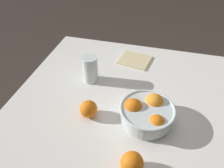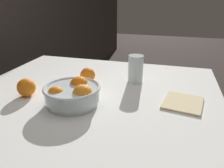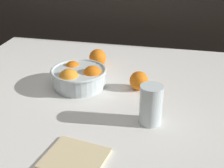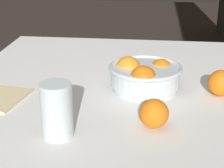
{
  "view_description": "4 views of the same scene",
  "coord_description": "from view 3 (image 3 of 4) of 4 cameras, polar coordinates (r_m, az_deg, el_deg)",
  "views": [
    {
      "loc": [
        -0.04,
        0.65,
        1.47
      ],
      "look_at": [
        0.15,
        -0.08,
        0.84
      ],
      "focal_mm": 35.0,
      "sensor_mm": 36.0,
      "label": 1
    },
    {
      "loc": [
        -0.74,
        -0.33,
        1.18
      ],
      "look_at": [
        0.09,
        -0.09,
        0.82
      ],
      "focal_mm": 35.0,
      "sensor_mm": 36.0,
      "label": 2
    },
    {
      "loc": [
        0.34,
        -1.03,
        1.35
      ],
      "look_at": [
        0.12,
        -0.02,
        0.82
      ],
      "focal_mm": 50.0,
      "sensor_mm": 36.0,
      "label": 3
    },
    {
      "loc": [
        1.05,
        0.06,
        1.22
      ],
      "look_at": [
        0.1,
        -0.05,
        0.83
      ],
      "focal_mm": 60.0,
      "sensor_mm": 36.0,
      "label": 4
    }
  ],
  "objects": [
    {
      "name": "dining_table",
      "position": [
        1.27,
        -5.13,
        -4.28
      ],
      "size": [
        1.19,
        1.12,
        0.76
      ],
      "color": "white",
      "rests_on": "ground_plane"
    },
    {
      "name": "napkin",
      "position": [
        0.9,
        -6.81,
        -13.31
      ],
      "size": [
        0.19,
        0.17,
        0.01
      ],
      "primitive_type": "cube",
      "rotation": [
        0.0,
        0.0,
        -0.17
      ],
      "color": "beige",
      "rests_on": "dining_table"
    },
    {
      "name": "orange_loose_near_bowl",
      "position": [
        1.23,
        4.94,
        0.62
      ],
      "size": [
        0.07,
        0.07,
        0.07
      ],
      "primitive_type": "sphere",
      "color": "orange",
      "rests_on": "dining_table"
    },
    {
      "name": "fruit_bowl",
      "position": [
        1.25,
        -6.09,
        1.35
      ],
      "size": [
        0.22,
        0.22,
        0.1
      ],
      "color": "silver",
      "rests_on": "dining_table"
    },
    {
      "name": "juice_glass",
      "position": [
        1.02,
        7.1,
        -4.08
      ],
      "size": [
        0.07,
        0.07,
        0.14
      ],
      "color": "#F4A314",
      "rests_on": "dining_table"
    },
    {
      "name": "orange_loose_front",
      "position": [
        1.45,
        -2.65,
        4.87
      ],
      "size": [
        0.08,
        0.08,
        0.08
      ],
      "primitive_type": "sphere",
      "color": "orange",
      "rests_on": "dining_table"
    }
  ]
}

